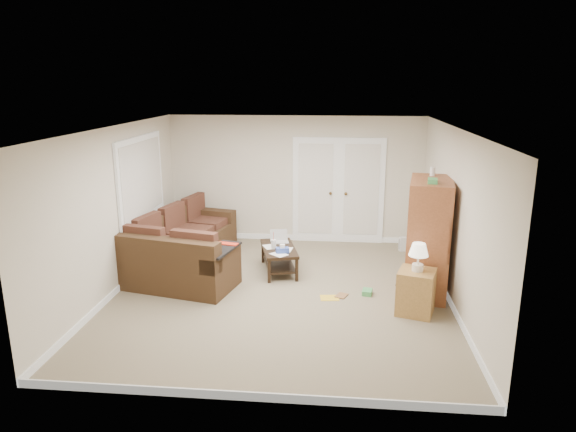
# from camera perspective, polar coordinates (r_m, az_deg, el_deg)

# --- Properties ---
(floor) EXTENTS (5.50, 5.50, 0.00)m
(floor) POSITION_cam_1_polar(r_m,az_deg,el_deg) (7.93, -0.84, -8.57)
(floor) COLOR gray
(floor) RESTS_ON ground
(ceiling) EXTENTS (5.00, 5.50, 0.02)m
(ceiling) POSITION_cam_1_polar(r_m,az_deg,el_deg) (7.31, -0.91, 9.75)
(ceiling) COLOR silver
(ceiling) RESTS_ON wall_back
(wall_left) EXTENTS (0.02, 5.50, 2.50)m
(wall_left) POSITION_cam_1_polar(r_m,az_deg,el_deg) (8.18, -18.57, 0.62)
(wall_left) COLOR beige
(wall_left) RESTS_ON floor
(wall_right) EXTENTS (0.02, 5.50, 2.50)m
(wall_right) POSITION_cam_1_polar(r_m,az_deg,el_deg) (7.67, 18.04, -0.24)
(wall_right) COLOR beige
(wall_right) RESTS_ON floor
(wall_back) EXTENTS (5.00, 0.02, 2.50)m
(wall_back) POSITION_cam_1_polar(r_m,az_deg,el_deg) (10.19, 0.83, 4.08)
(wall_back) COLOR beige
(wall_back) RESTS_ON floor
(wall_front) EXTENTS (5.00, 0.02, 2.50)m
(wall_front) POSITION_cam_1_polar(r_m,az_deg,el_deg) (4.93, -4.42, -7.80)
(wall_front) COLOR beige
(wall_front) RESTS_ON floor
(baseboards) EXTENTS (5.00, 5.50, 0.10)m
(baseboards) POSITION_cam_1_polar(r_m,az_deg,el_deg) (7.91, -0.84, -8.23)
(baseboards) COLOR silver
(baseboards) RESTS_ON floor
(french_doors) EXTENTS (1.80, 0.05, 2.13)m
(french_doors) POSITION_cam_1_polar(r_m,az_deg,el_deg) (10.17, 5.60, 2.75)
(french_doors) COLOR silver
(french_doors) RESTS_ON floor
(window_left) EXTENTS (0.05, 1.92, 1.42)m
(window_left) POSITION_cam_1_polar(r_m,az_deg,el_deg) (9.00, -15.98, 4.02)
(window_left) COLOR silver
(window_left) RESTS_ON wall_left
(sectional_sofa) EXTENTS (2.07, 3.21, 0.89)m
(sectional_sofa) POSITION_cam_1_polar(r_m,az_deg,el_deg) (8.95, -11.82, -3.73)
(sectional_sofa) COLOR #402A18
(sectional_sofa) RESTS_ON floor
(coffee_table) EXTENTS (0.76, 1.15, 0.72)m
(coffee_table) POSITION_cam_1_polar(r_m,az_deg,el_deg) (8.73, -1.01, -4.68)
(coffee_table) COLOR black
(coffee_table) RESTS_ON floor
(tv_armoire) EXTENTS (0.78, 1.18, 1.88)m
(tv_armoire) POSITION_cam_1_polar(r_m,az_deg,el_deg) (7.96, 15.29, -2.22)
(tv_armoire) COLOR brown
(tv_armoire) RESTS_ON floor
(side_cabinet) EXTENTS (0.60, 0.60, 1.02)m
(side_cabinet) POSITION_cam_1_polar(r_m,az_deg,el_deg) (7.37, 14.05, -7.80)
(side_cabinet) COLOR #A87A3D
(side_cabinet) RESTS_ON floor
(space_heater) EXTENTS (0.13, 0.12, 0.27)m
(space_heater) POSITION_cam_1_polar(r_m,az_deg,el_deg) (10.01, 12.59, -3.06)
(space_heater) COLOR silver
(space_heater) RESTS_ON floor
(floor_magazine) EXTENTS (0.30, 0.25, 0.01)m
(floor_magazine) POSITION_cam_1_polar(r_m,az_deg,el_deg) (7.78, 4.64, -9.05)
(floor_magazine) COLOR gold
(floor_magazine) RESTS_ON floor
(floor_greenbox) EXTENTS (0.17, 0.21, 0.08)m
(floor_greenbox) POSITION_cam_1_polar(r_m,az_deg,el_deg) (7.96, 8.79, -8.35)
(floor_greenbox) COLOR #469A53
(floor_greenbox) RESTS_ON floor
(floor_book) EXTENTS (0.22, 0.25, 0.02)m
(floor_book) POSITION_cam_1_polar(r_m,az_deg,el_deg) (7.89, 5.44, -8.70)
(floor_book) COLOR brown
(floor_book) RESTS_ON floor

